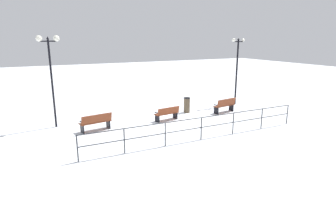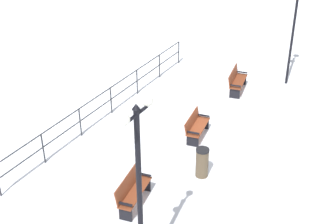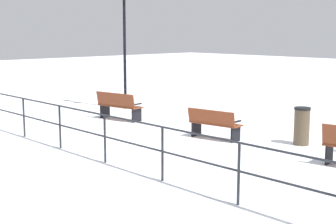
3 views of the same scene
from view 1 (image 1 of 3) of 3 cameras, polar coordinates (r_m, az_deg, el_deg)
name	(u,v)px [view 1 (image 1 of 3)]	position (r m, az deg, el deg)	size (l,w,h in m)	color
ground_plane	(167,120)	(17.40, -0.27, -1.66)	(80.00, 80.00, 0.00)	white
bench_nearest	(225,105)	(19.44, 11.03, 1.32)	(0.73, 1.66, 0.95)	brown
bench_second	(167,113)	(17.26, -0.19, -0.27)	(0.74, 1.56, 0.84)	brown
bench_third	(96,122)	(15.81, -13.87, -1.90)	(0.81, 1.72, 0.94)	brown
lamppost_near	(237,62)	(21.70, 13.33, 9.39)	(0.23, 1.07, 4.74)	black
lamppost_middle	(50,59)	(16.66, -22.05, 9.58)	(0.32, 1.15, 4.90)	black
waterfront_railing	(201,125)	(14.10, 6.52, -2.45)	(0.05, 11.64, 1.12)	#26282D
trash_bin	(187,105)	(19.18, 3.68, 1.38)	(0.42, 0.42, 1.00)	brown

